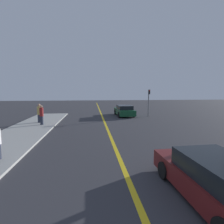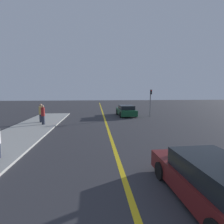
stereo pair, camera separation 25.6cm
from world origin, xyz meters
name	(u,v)px [view 1 (the left image)]	position (x,y,z in m)	size (l,w,h in m)	color
road_center_line	(106,125)	(0.00, 18.00, 0.00)	(0.20, 60.00, 0.01)	gold
sidewalk_left	(5,143)	(-6.28, 13.13, 0.06)	(3.63, 26.25, 0.11)	#9E9E99
car_near_right_lane	(217,181)	(2.18, 6.83, 0.62)	(2.04, 4.54, 1.30)	maroon
car_ahead_center	(124,111)	(2.78, 23.92, 0.64)	(2.10, 4.47, 1.31)	#144728
pedestrian_mid_group	(42,115)	(-5.64, 18.46, 0.98)	(0.32, 0.32, 1.73)	#282D3D
pedestrian_far_standing	(39,113)	(-6.17, 19.67, 0.99)	(0.41, 0.41, 1.77)	#282D3D
traffic_light	(149,100)	(5.59, 23.03, 2.03)	(0.18, 0.40, 3.23)	slate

